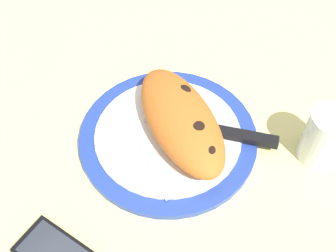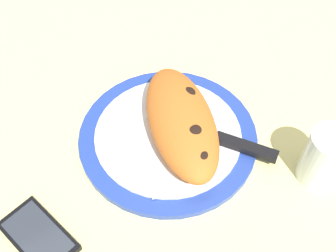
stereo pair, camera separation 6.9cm
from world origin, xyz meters
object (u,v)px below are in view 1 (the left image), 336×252
object	(u,v)px
fork	(155,167)
water_glass	(324,139)
knife	(230,134)
calzone	(181,119)
plate	(168,136)

from	to	relation	value
fork	water_glass	bearing A→B (deg)	58.92
knife	calzone	bearing A→B (deg)	-135.57
plate	fork	distance (cm)	7.29
water_glass	calzone	bearing A→B (deg)	-138.14
fork	knife	xyz separation A→B (cm)	(2.87, 13.78, 0.30)
plate	fork	xyz separation A→B (cm)	(4.08, -5.96, 1.01)
calzone	fork	distance (cm)	9.00
plate	knife	xyz separation A→B (cm)	(6.95, 7.82, 1.32)
water_glass	knife	bearing A→B (deg)	-139.60
plate	water_glass	xyz separation A→B (cm)	(18.11, 17.31, 3.56)
calzone	fork	size ratio (longest dim) A/B	1.73
fork	plate	bearing A→B (deg)	124.41
calzone	fork	world-z (taller)	calzone
knife	water_glass	world-z (taller)	water_glass
plate	fork	bearing A→B (deg)	-55.59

